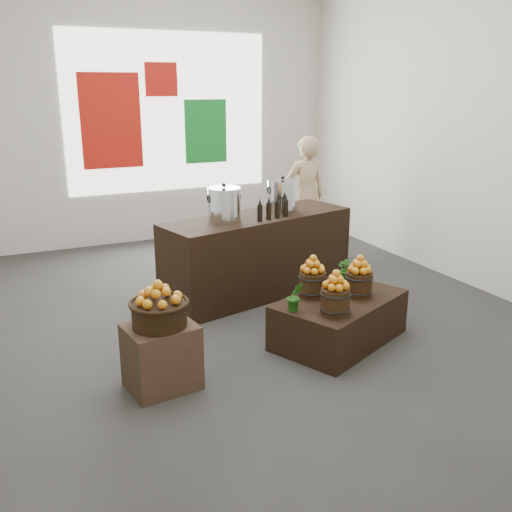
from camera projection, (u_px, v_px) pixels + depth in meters
name	position (u px, v px, depth m)	size (l,w,h in m)	color
ground	(241.00, 313.00, 6.30)	(7.00, 7.00, 0.00)	#31312F
back_wall	(149.00, 113.00, 8.76)	(6.00, 0.04, 4.00)	beige
back_opening	(169.00, 113.00, 8.86)	(3.20, 0.02, 2.40)	white
deco_red_left	(111.00, 121.00, 8.52)	(0.90, 0.04, 1.40)	#B5180D
deco_green_right	(206.00, 131.00, 9.18)	(0.70, 0.04, 1.00)	#127926
deco_red_upper	(161.00, 79.00, 8.67)	(0.50, 0.04, 0.50)	#B5180D
crate	(162.00, 357.00, 4.69)	(0.55, 0.45, 0.55)	brown
wicker_basket	(159.00, 314.00, 4.58)	(0.44, 0.44, 0.20)	black
apples_in_basket	(158.00, 292.00, 4.53)	(0.34, 0.34, 0.18)	#AA2205
display_table	(339.00, 320.00, 5.57)	(1.29, 0.80, 0.45)	black
apple_bucket_front_left	(335.00, 302.00, 5.09)	(0.26, 0.26, 0.24)	#33200E
apples_in_bucket_front_left	(336.00, 280.00, 5.03)	(0.19, 0.19, 0.17)	#AA2205
apple_bucket_front_right	(359.00, 284.00, 5.53)	(0.26, 0.26, 0.24)	#33200E
apples_in_bucket_front_right	(360.00, 264.00, 5.47)	(0.19, 0.19, 0.17)	#AA2205
apple_bucket_rear	(312.00, 284.00, 5.53)	(0.26, 0.26, 0.24)	#33200E
apples_in_bucket_rear	(313.00, 264.00, 5.47)	(0.19, 0.19, 0.17)	#AA2205
herb_garnish_right	(349.00, 269.00, 5.90)	(0.27, 0.24, 0.30)	#1C5812
herb_garnish_left	(295.00, 296.00, 5.17)	(0.15, 0.12, 0.27)	#1C5812
counter	(258.00, 255.00, 6.79)	(2.34, 0.75, 0.96)	black
stock_pot_left	(224.00, 206.00, 6.31)	(0.36, 0.36, 0.36)	silver
stock_pot_center	(282.00, 197.00, 6.82)	(0.36, 0.36, 0.36)	silver
oil_cruets	(271.00, 208.00, 6.43)	(0.34, 0.06, 0.27)	black
shopper	(305.00, 196.00, 8.27)	(0.63, 0.42, 1.74)	tan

